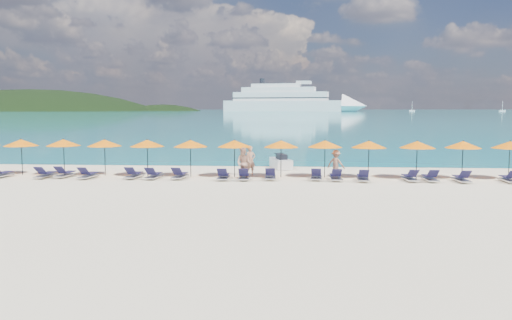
{
  "coord_description": "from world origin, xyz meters",
  "views": [
    {
      "loc": [
        1.96,
        -25.2,
        4.19
      ],
      "look_at": [
        0.0,
        3.0,
        1.2
      ],
      "focal_mm": 35.0,
      "sensor_mm": 36.0,
      "label": 1
    }
  ],
  "objects": [
    {
      "name": "umbrella_3",
      "position": [
        -9.43,
        4.57,
        2.02
      ],
      "size": [
        2.1,
        2.1,
        2.28
      ],
      "color": "black",
      "rests_on": "ground"
    },
    {
      "name": "lounger_2",
      "position": [
        -15.29,
        3.19,
        0.24
      ],
      "size": [
        0.77,
        1.75,
        0.66
      ],
      "rotation": [
        0.0,
        0.0,
        -0.09
      ],
      "color": "silver",
      "rests_on": "ground"
    },
    {
      "name": "jetski",
      "position": [
        1.3,
        9.0,
        0.4
      ],
      "size": [
        1.7,
        2.93,
        0.98
      ],
      "rotation": [
        0.0,
        0.0,
        0.26
      ],
      "color": "silver",
      "rests_on": "ground"
    },
    {
      "name": "beachgoer_a",
      "position": [
        -0.49,
        5.16,
        0.93
      ],
      "size": [
        0.81,
        0.74,
        1.86
      ],
      "primitive_type": "imported",
      "rotation": [
        0.0,
        0.0,
        0.59
      ],
      "color": "tan",
      "rests_on": "ground"
    },
    {
      "name": "lounger_14",
      "position": [
        6.08,
        3.2,
        0.24
      ],
      "size": [
        0.71,
        1.73,
        0.66
      ],
      "rotation": [
        0.0,
        0.0,
        -0.06
      ],
      "color": "silver",
      "rests_on": "ground"
    },
    {
      "name": "sailboat_near",
      "position": [
        128.83,
        509.6,
        1.07
      ],
      "size": [
        5.66,
        1.89,
        10.38
      ],
      "color": "white",
      "rests_on": "ground"
    },
    {
      "name": "lounger_8",
      "position": [
        -4.52,
        3.42,
        0.24
      ],
      "size": [
        0.79,
        1.75,
        0.66
      ],
      "rotation": [
        0.0,
        0.0,
        -0.1
      ],
      "color": "silver",
      "rests_on": "ground"
    },
    {
      "name": "lounger_15",
      "position": [
        8.75,
        3.42,
        0.24
      ],
      "size": [
        0.76,
        1.75,
        0.66
      ],
      "rotation": [
        0.0,
        0.0,
        0.09
      ],
      "color": "silver",
      "rests_on": "ground"
    },
    {
      "name": "ground",
      "position": [
        0.0,
        0.0,
        0.0
      ],
      "size": [
        1400.0,
        1400.0,
        0.0
      ],
      "primitive_type": "plane",
      "color": "beige"
    },
    {
      "name": "lounger_3",
      "position": [
        -12.58,
        3.22,
        0.24
      ],
      "size": [
        0.74,
        1.74,
        0.66
      ],
      "rotation": [
        0.0,
        0.0,
        -0.07
      ],
      "color": "silver",
      "rests_on": "ground"
    },
    {
      "name": "umbrella_12",
      "position": [
        14.73,
        4.71,
        2.02
      ],
      "size": [
        2.1,
        2.1,
        2.28
      ],
      "color": "black",
      "rests_on": "ground"
    },
    {
      "name": "umbrella_4",
      "position": [
        -6.75,
        4.52,
        2.02
      ],
      "size": [
        2.1,
        2.1,
        2.28
      ],
      "color": "black",
      "rests_on": "ground"
    },
    {
      "name": "umbrella_8",
      "position": [
        4.02,
        4.73,
        2.02
      ],
      "size": [
        2.1,
        2.1,
        2.28
      ],
      "color": "black",
      "rests_on": "ground"
    },
    {
      "name": "sea",
      "position": [
        0.0,
        660.0,
        0.01
      ],
      "size": [
        1600.0,
        1300.0,
        0.01
      ],
      "primitive_type": "cube",
      "color": "#1FA9B2",
      "rests_on": "ground"
    },
    {
      "name": "umbrella_6",
      "position": [
        -1.41,
        4.55,
        2.02
      ],
      "size": [
        2.1,
        2.1,
        2.28
      ],
      "color": "black",
      "rests_on": "ground"
    },
    {
      "name": "umbrella_2",
      "position": [
        -12.09,
        4.7,
        2.02
      ],
      "size": [
        2.1,
        2.1,
        2.28
      ],
      "color": "black",
      "rests_on": "ground"
    },
    {
      "name": "lounger_16",
      "position": [
        9.87,
        3.38,
        0.24
      ],
      "size": [
        0.64,
        1.71,
        0.66
      ],
      "rotation": [
        0.0,
        0.0,
        0.01
      ],
      "color": "silver",
      "rests_on": "ground"
    },
    {
      "name": "umbrella_7",
      "position": [
        1.4,
        4.55,
        2.02
      ],
      "size": [
        2.1,
        2.1,
        2.28
      ],
      "color": "black",
      "rests_on": "ground"
    },
    {
      "name": "umbrella_1",
      "position": [
        -14.66,
        4.44,
        2.02
      ],
      "size": [
        2.1,
        2.1,
        2.28
      ],
      "color": "black",
      "rests_on": "ground"
    },
    {
      "name": "sailboat_far",
      "position": [
        211.4,
        487.15,
        1.08
      ],
      "size": [
        5.74,
        1.91,
        10.53
      ],
      "color": "white",
      "rests_on": "ground"
    },
    {
      "name": "umbrella_5",
      "position": [
        -4.07,
        4.47,
        2.02
      ],
      "size": [
        2.1,
        2.1,
        2.28
      ],
      "color": "black",
      "rests_on": "ground"
    },
    {
      "name": "umbrella_10",
      "position": [
        9.38,
        4.54,
        2.02
      ],
      "size": [
        2.1,
        2.1,
        2.28
      ],
      "color": "black",
      "rests_on": "ground"
    },
    {
      "name": "umbrella_9",
      "position": [
        6.59,
        4.56,
        2.02
      ],
      "size": [
        2.1,
        2.1,
        2.28
      ],
      "color": "black",
      "rests_on": "ground"
    },
    {
      "name": "headland_main",
      "position": [
        -300.0,
        540.0,
        -38.0
      ],
      "size": [
        374.0,
        242.0,
        126.5
      ],
      "color": "black",
      "rests_on": "ground"
    },
    {
      "name": "cruise_ship",
      "position": [
        6.36,
        499.6,
        10.74
      ],
      "size": [
        150.04,
        49.46,
        41.26
      ],
      "rotation": [
        0.0,
        0.0,
        -0.18
      ],
      "color": "white",
      "rests_on": "ground"
    },
    {
      "name": "lounger_9",
      "position": [
        -1.91,
        3.18,
        0.24
      ],
      "size": [
        0.64,
        1.71,
        0.66
      ],
      "rotation": [
        0.0,
        0.0,
        0.01
      ],
      "color": "silver",
      "rests_on": "ground"
    },
    {
      "name": "lounger_18",
      "position": [
        14.18,
        3.32,
        0.24
      ],
      "size": [
        0.64,
        1.71,
        0.66
      ],
      "rotation": [
        0.0,
        0.0,
        -0.01
      ],
      "color": "silver",
      "rests_on": "ground"
    },
    {
      "name": "headland_small",
      "position": [
        -150.0,
        560.0,
        -35.0
      ],
      "size": [
        162.0,
        126.0,
        85.5
      ],
      "color": "black",
      "rests_on": "ground"
    },
    {
      "name": "lounger_7",
      "position": [
        -6.06,
        3.3,
        0.24
      ],
      "size": [
        0.74,
        1.74,
        0.66
      ],
      "rotation": [
        0.0,
        0.0,
        -0.07
      ],
      "color": "silver",
      "rests_on": "ground"
    },
    {
      "name": "umbrella_11",
      "position": [
        12.06,
        4.7,
        2.02
      ],
      "size": [
        2.1,
        2.1,
        2.28
      ],
      "color": "black",
      "rests_on": "ground"
    },
    {
      "name": "lounger_17",
      "position": [
        11.55,
        3.21,
        0.24
      ],
      "size": [
        0.65,
        1.71,
        0.66
      ],
      "rotation": [
        0.0,
        0.0,
        0.02
      ],
      "color": "silver",
      "rests_on": "ground"
    },
    {
      "name": "lounger_10",
      "position": [
        -0.71,
        3.26,
        0.24
      ],
      "size": [
        0.67,
        1.72,
        0.66
      ],
      "rotation": [
        0.0,
        0.0,
        0.03
      ],
      "color": "silver",
      "rests_on": "ground"
    },
    {
      "name": "beachgoer_c",
      "position": [
        4.69,
        4.71,
        0.83
      ],
      "size": [
        1.18,
        0.92,
        1.66
      ],
      "primitive_type": "imported",
      "rotation": [
        0.0,
        0.0,
        2.69
      ],
      "color": "tan",
      "rests_on": "ground"
    },
    {
      "name": "beachgoer_b",
      "position": [
        -0.77,
        3.67,
        0.93
      ],
      "size": [
        1.03,
        0.82,
        1.86
      ],
      "primitive_type": "imported",
      "rotation": [
        0.0,
        0.0,
        -0.38
      ],
      "color": "tan",
      "rests_on": "ground"
    },
    {
      "name": "lounger_4",
      "position": [
        -11.53,
        3.56,
        0.24
      ],
      "size": [
        0.79,
        1.75,
        0.66
      ],
      "rotation": [
        0.0,
        0.0,
        -0.1
      ],
      "color": "silver",
      "rests_on": "ground"
    },
    {
      "name": "lounger_13",
      "position": [
        4.56,
        3.41,
        0.24
      ],
      "size": [
        0.65,
        1.71,
        0.66
      ],
      "rotation": [
        0.0,
        0.0,
        0.02
      ],
      "color": "silver",
      "rests_on": "ground"
    },
    {
      "name": "lounger_11",
      "position": [
        0.8,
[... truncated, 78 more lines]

